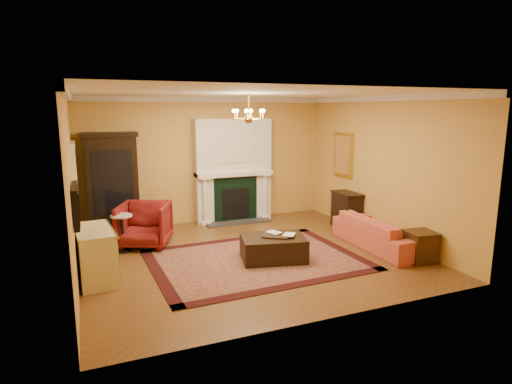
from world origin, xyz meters
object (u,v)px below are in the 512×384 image
console_table (346,211)px  wingback_armchair (144,223)px  commode (95,255)px  pedestal_table (122,230)px  leather_ottoman (273,248)px  coral_sofa (380,227)px  china_cabinet (112,186)px  end_table (420,247)px

console_table → wingback_armchair: bearing=178.0°
commode → console_table: size_ratio=1.41×
pedestal_table → console_table: (4.97, -0.21, -0.02)m
wingback_armchair → console_table: size_ratio=1.21×
pedestal_table → console_table: bearing=-2.4°
console_table → leather_ottoman: (-2.47, -1.32, -0.18)m
coral_sofa → console_table: bearing=-8.1°
china_cabinet → coral_sofa: china_cabinet is taller
china_cabinet → wingback_armchair: 1.41m
console_table → leather_ottoman: console_table is taller
coral_sofa → end_table: size_ratio=4.01×
commode → coral_sofa: (5.28, -0.42, -0.00)m
wingback_armchair → commode: bearing=-100.6°
pedestal_table → leather_ottoman: 2.94m
wingback_armchair → coral_sofa: wingback_armchair is taller
commode → end_table: bearing=-18.8°
wingback_armchair → end_table: (4.47, -2.81, -0.22)m
wingback_armchair → console_table: (4.53, -0.40, -0.09)m
commode → leather_ottoman: size_ratio=1.00×
coral_sofa → leather_ottoman: size_ratio=1.90×
china_cabinet → wingback_armchair: bearing=-68.1°
china_cabinet → coral_sofa: (4.79, -3.09, -0.65)m
china_cabinet → end_table: size_ratio=3.98×
pedestal_table → end_table: (4.91, -2.62, -0.16)m
china_cabinet → console_table: size_ratio=2.65×
commode → wingback_armchair: bearing=51.4°
pedestal_table → leather_ottoman: bearing=-31.3°
pedestal_table → end_table: 5.57m
commode → pedestal_table: bearing=62.4°
wingback_armchair → pedestal_table: wingback_armchair is taller
wingback_armchair → leather_ottoman: 2.69m
commode → china_cabinet: bearing=74.6°
commode → console_table: bearing=6.1°
leather_ottoman → end_table: bearing=-11.5°
end_table → wingback_armchair: bearing=147.8°
china_cabinet → console_table: bearing=-18.0°
commode → end_table: (5.45, -1.34, -0.16)m
wingback_armchair → pedestal_table: (-0.45, -0.19, -0.06)m
wingback_armchair → coral_sofa: size_ratio=0.45×
commode → leather_ottoman: bearing=-9.4°
coral_sofa → console_table: (0.23, 1.50, -0.02)m
commode → console_table: (5.51, 1.08, -0.02)m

